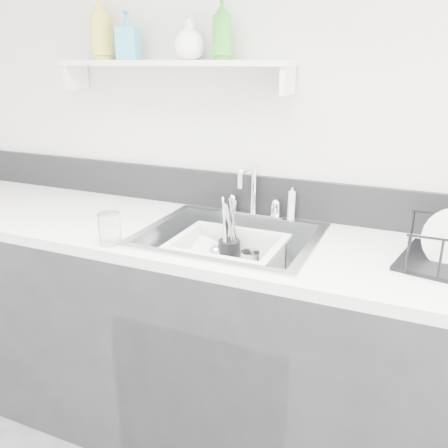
% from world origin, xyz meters
% --- Properties ---
extents(counter_run, '(3.20, 0.62, 0.92)m').
position_xyz_m(counter_run, '(0.00, 1.19, 0.46)').
color(counter_run, '#232326').
rests_on(counter_run, ground).
extents(backsplash, '(3.20, 0.02, 0.16)m').
position_xyz_m(backsplash, '(0.00, 1.49, 1.00)').
color(backsplash, black).
rests_on(backsplash, counter_run).
extents(sink, '(0.64, 0.52, 0.20)m').
position_xyz_m(sink, '(0.00, 1.19, 0.83)').
color(sink, silver).
rests_on(sink, counter_run).
extents(faucet, '(0.26, 0.18, 0.23)m').
position_xyz_m(faucet, '(0.00, 1.44, 0.98)').
color(faucet, silver).
rests_on(faucet, counter_run).
extents(side_sprayer, '(0.03, 0.03, 0.14)m').
position_xyz_m(side_sprayer, '(0.16, 1.44, 0.99)').
color(side_sprayer, white).
rests_on(side_sprayer, counter_run).
extents(wall_shelf, '(1.00, 0.16, 0.12)m').
position_xyz_m(wall_shelf, '(-0.35, 1.42, 1.51)').
color(wall_shelf, silver).
rests_on(wall_shelf, room_shell).
extents(wash_tub, '(0.49, 0.45, 0.15)m').
position_xyz_m(wash_tub, '(0.00, 1.17, 0.83)').
color(wash_tub, white).
rests_on(wash_tub, sink).
extents(plate_stack, '(0.25, 0.25, 0.10)m').
position_xyz_m(plate_stack, '(-0.13, 1.19, 0.79)').
color(plate_stack, white).
rests_on(plate_stack, wash_tub).
extents(utensil_cup, '(0.09, 0.09, 0.29)m').
position_xyz_m(utensil_cup, '(-0.03, 1.25, 0.83)').
color(utensil_cup, black).
rests_on(utensil_cup, wash_tub).
extents(ladle, '(0.20, 0.26, 0.07)m').
position_xyz_m(ladle, '(-0.04, 1.18, 0.80)').
color(ladle, silver).
rests_on(ladle, wash_tub).
extents(tumbler_in_tub, '(0.08, 0.08, 0.10)m').
position_xyz_m(tumbler_in_tub, '(0.08, 1.20, 0.82)').
color(tumbler_in_tub, white).
rests_on(tumbler_in_tub, wash_tub).
extents(tumbler_counter, '(0.10, 0.10, 0.11)m').
position_xyz_m(tumbler_counter, '(-0.35, 0.95, 0.98)').
color(tumbler_counter, white).
rests_on(tumbler_counter, counter_run).
extents(bowl_small, '(0.13, 0.13, 0.04)m').
position_xyz_m(bowl_small, '(0.06, 1.14, 0.79)').
color(bowl_small, white).
rests_on(bowl_small, wash_tub).
extents(soap_bottle_a, '(0.11, 0.11, 0.26)m').
position_xyz_m(soap_bottle_a, '(-0.68, 1.42, 1.66)').
color(soap_bottle_a, gold).
rests_on(soap_bottle_a, wall_shelf).
extents(soap_bottle_b, '(0.10, 0.10, 0.18)m').
position_xyz_m(soap_bottle_b, '(-0.53, 1.40, 1.62)').
color(soap_bottle_b, '#3A99BE').
rests_on(soap_bottle_b, wall_shelf).
extents(soap_bottle_c, '(0.14, 0.14, 0.15)m').
position_xyz_m(soap_bottle_c, '(-0.27, 1.42, 1.61)').
color(soap_bottle_c, white).
rests_on(soap_bottle_c, wall_shelf).
extents(soap_bottle_d, '(0.09, 0.09, 0.22)m').
position_xyz_m(soap_bottle_d, '(-0.13, 1.42, 1.64)').
color(soap_bottle_d, green).
rests_on(soap_bottle_d, wall_shelf).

